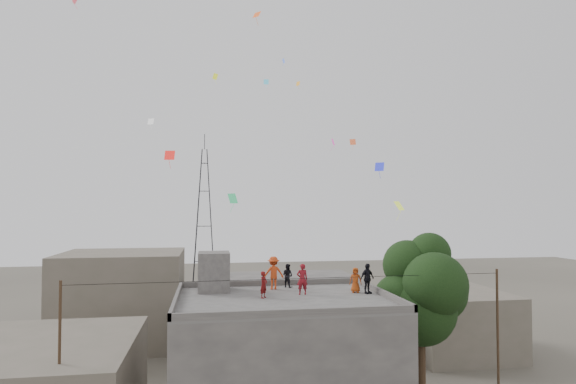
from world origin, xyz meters
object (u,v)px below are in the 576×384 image
Objects in this scene: stair_head_box at (214,272)px; person_red_adult at (302,279)px; transmission_tower at (204,219)px; person_dark_adult at (367,278)px; tree at (423,292)px.

stair_head_box is 1.31× the size of person_red_adult.
transmission_tower is 13.33× the size of person_dark_adult.
person_red_adult is (-6.25, 0.24, 0.76)m from tree.
person_dark_adult is (3.28, -0.26, -0.01)m from person_red_adult.
person_red_adult is at bearing -22.19° from stair_head_box.
transmission_tower is at bearing -82.87° from person_red_adult.
person_red_adult is (5.12, -39.16, -2.21)m from transmission_tower.
tree is at bearing -25.86° from person_dark_adult.
tree is 0.45× the size of transmission_tower.
tree reaches higher than stair_head_box.
transmission_tower is 40.36m from person_dark_adult.
stair_head_box is 7.87m from person_dark_adult.
stair_head_box reaches higher than person_red_adult.
tree is 3.06m from person_dark_adult.
transmission_tower is 13.12× the size of person_red_adult.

